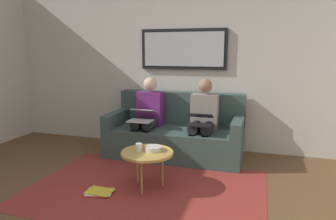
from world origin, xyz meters
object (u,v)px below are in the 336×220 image
object	(u,v)px
framed_mirror	(183,49)
laptop_black	(200,120)
laptop_silver	(142,115)
cup	(139,147)
coffee_table	(147,153)
couch	(176,134)
magazine_stack	(99,192)
bowl	(153,148)
person_left	(203,117)
person_right	(148,114)

from	to	relation	value
framed_mirror	laptop_black	xyz separation A→B (m)	(-0.42, 0.70, -0.93)
framed_mirror	laptop_silver	bearing A→B (deg)	59.01
cup	laptop_black	xyz separation A→B (m)	(-0.52, -0.90, 0.16)
coffee_table	laptop_black	distance (m)	1.02
couch	magazine_stack	distance (m)	1.62
coffee_table	magazine_stack	distance (m)	0.67
bowl	person_left	size ratio (longest dim) A/B	0.17
framed_mirror	person_left	xyz separation A→B (m)	(-0.42, 0.46, -0.94)
framed_mirror	bowl	distance (m)	1.89
person_left	magazine_stack	xyz separation A→B (m)	(0.86, 1.46, -0.59)
magazine_stack	person_right	bearing A→B (deg)	-91.31
coffee_table	magazine_stack	bearing A→B (deg)	34.55
framed_mirror	laptop_silver	distance (m)	1.22
framed_mirror	bowl	size ratio (longest dim) A/B	6.90
couch	magazine_stack	world-z (taller)	couch
couch	framed_mirror	xyz separation A→B (m)	(0.00, -0.39, 1.24)
coffee_table	cup	bearing A→B (deg)	-3.51
couch	person_right	world-z (taller)	person_right
coffee_table	laptop_black	bearing A→B (deg)	-114.64
couch	magazine_stack	xyz separation A→B (m)	(0.45, 1.53, -0.29)
framed_mirror	person_right	size ratio (longest dim) A/B	1.18
laptop_black	magazine_stack	world-z (taller)	laptop_black
couch	cup	distance (m)	1.22
laptop_black	person_left	bearing A→B (deg)	-90.00
magazine_stack	couch	bearing A→B (deg)	-106.39
coffee_table	laptop_black	world-z (taller)	laptop_black
couch	framed_mirror	distance (m)	1.30
bowl	magazine_stack	xyz separation A→B (m)	(0.50, 0.38, -0.42)
couch	magazine_stack	bearing A→B (deg)	73.61
laptop_black	magazine_stack	bearing A→B (deg)	54.60
bowl	person_right	xyz separation A→B (m)	(0.46, -1.08, 0.16)
couch	laptop_silver	size ratio (longest dim) A/B	5.03
coffee_table	magazine_stack	world-z (taller)	coffee_table
couch	bowl	size ratio (longest dim) A/B	10.00
couch	laptop_silver	distance (m)	0.61
coffee_table	cup	world-z (taller)	cup
cup	laptop_silver	bearing A→B (deg)	-70.91
bowl	person_right	size ratio (longest dim) A/B	0.17
cup	person_left	size ratio (longest dim) A/B	0.08
magazine_stack	cup	bearing A→B (deg)	-137.84
cup	bowl	xyz separation A→B (m)	(-0.15, -0.06, -0.02)
framed_mirror	cup	xyz separation A→B (m)	(0.10, 1.60, -1.09)
bowl	cup	bearing A→B (deg)	23.20
framed_mirror	person_right	bearing A→B (deg)	47.72
person_left	magazine_stack	distance (m)	1.79
framed_mirror	magazine_stack	distance (m)	2.49
bowl	laptop_black	bearing A→B (deg)	-113.74
laptop_black	cup	bearing A→B (deg)	60.18
person_right	laptop_silver	bearing A→B (deg)	90.00
framed_mirror	couch	bearing A→B (deg)	90.00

